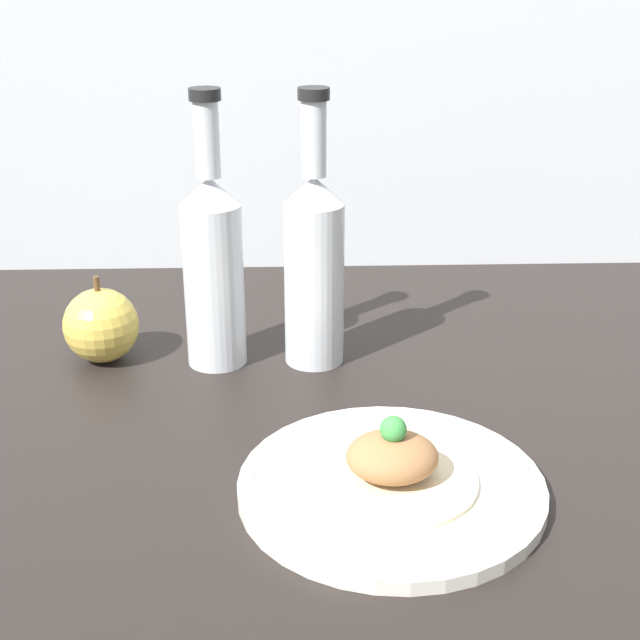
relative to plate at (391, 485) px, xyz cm
name	(u,v)px	position (x,y,z in cm)	size (l,w,h in cm)	color
ground_plane	(339,479)	(-4.06, 5.45, -2.80)	(180.00, 110.00, 4.00)	black
plate	(391,485)	(0.00, 0.00, 0.00)	(26.00, 26.00, 1.52)	silver
plated_food	(392,462)	(0.00, 0.00, 2.29)	(14.57, 14.57, 6.11)	beige
cider_bottle_left	(213,264)	(-16.52, 26.47, 10.67)	(6.49, 6.49, 29.82)	silver
cider_bottle_right	(314,263)	(-5.74, 26.47, 10.67)	(6.49, 6.49, 29.82)	silver
apple	(101,325)	(-29.25, 27.33, 3.35)	(8.29, 8.29, 9.87)	gold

